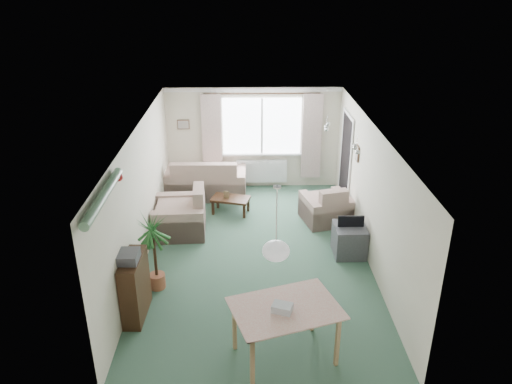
{
  "coord_description": "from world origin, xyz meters",
  "views": [
    {
      "loc": [
        -0.18,
        -7.85,
        4.8
      ],
      "look_at": [
        0.0,
        0.3,
        1.15
      ],
      "focal_mm": 35.0,
      "sensor_mm": 36.0,
      "label": 1
    }
  ],
  "objects_px": {
    "bookshelf": "(135,287)",
    "tv_cube": "(349,240)",
    "dining_table": "(285,333)",
    "houseplant": "(155,252)",
    "coffee_table": "(231,205)",
    "armchair_corner": "(326,203)",
    "armchair_left": "(179,210)",
    "sofa": "(206,176)",
    "pet_bed": "(329,205)"
  },
  "relations": [
    {
      "from": "armchair_corner",
      "to": "houseplant",
      "type": "relative_size",
      "value": 0.69
    },
    {
      "from": "tv_cube",
      "to": "houseplant",
      "type": "bearing_deg",
      "value": -163.76
    },
    {
      "from": "sofa",
      "to": "dining_table",
      "type": "relative_size",
      "value": 1.44
    },
    {
      "from": "sofa",
      "to": "coffee_table",
      "type": "bearing_deg",
      "value": 122.51
    },
    {
      "from": "sofa",
      "to": "dining_table",
      "type": "distance_m",
      "value": 5.54
    },
    {
      "from": "coffee_table",
      "to": "pet_bed",
      "type": "relative_size",
      "value": 1.31
    },
    {
      "from": "tv_cube",
      "to": "pet_bed",
      "type": "distance_m",
      "value": 1.95
    },
    {
      "from": "armchair_corner",
      "to": "sofa",
      "type": "bearing_deg",
      "value": -42.11
    },
    {
      "from": "dining_table",
      "to": "armchair_corner",
      "type": "bearing_deg",
      "value": 73.8
    },
    {
      "from": "armchair_corner",
      "to": "coffee_table",
      "type": "xyz_separation_m",
      "value": [
        -1.98,
        0.4,
        -0.23
      ]
    },
    {
      "from": "armchair_left",
      "to": "bookshelf",
      "type": "height_order",
      "value": "bookshelf"
    },
    {
      "from": "bookshelf",
      "to": "houseplant",
      "type": "distance_m",
      "value": 0.75
    },
    {
      "from": "armchair_corner",
      "to": "armchair_left",
      "type": "relative_size",
      "value": 0.87
    },
    {
      "from": "coffee_table",
      "to": "tv_cube",
      "type": "height_order",
      "value": "tv_cube"
    },
    {
      "from": "bookshelf",
      "to": "dining_table",
      "type": "distance_m",
      "value": 2.36
    },
    {
      "from": "armchair_left",
      "to": "tv_cube",
      "type": "distance_m",
      "value": 3.33
    },
    {
      "from": "dining_table",
      "to": "houseplant",
      "type": "bearing_deg",
      "value": 139.92
    },
    {
      "from": "dining_table",
      "to": "armchair_left",
      "type": "bearing_deg",
      "value": 116.96
    },
    {
      "from": "armchair_corner",
      "to": "coffee_table",
      "type": "relative_size",
      "value": 1.16
    },
    {
      "from": "sofa",
      "to": "bookshelf",
      "type": "distance_m",
      "value": 4.46
    },
    {
      "from": "sofa",
      "to": "tv_cube",
      "type": "bearing_deg",
      "value": 137.06
    },
    {
      "from": "sofa",
      "to": "bookshelf",
      "type": "relative_size",
      "value": 1.85
    },
    {
      "from": "houseplant",
      "to": "sofa",
      "type": "bearing_deg",
      "value": 81.53
    },
    {
      "from": "coffee_table",
      "to": "sofa",
      "type": "bearing_deg",
      "value": 121.55
    },
    {
      "from": "pet_bed",
      "to": "sofa",
      "type": "bearing_deg",
      "value": 164.59
    },
    {
      "from": "pet_bed",
      "to": "dining_table",
      "type": "bearing_deg",
      "value": -106.18
    },
    {
      "from": "armchair_left",
      "to": "coffee_table",
      "type": "bearing_deg",
      "value": 126.25
    },
    {
      "from": "pet_bed",
      "to": "armchair_corner",
      "type": "bearing_deg",
      "value": -106.03
    },
    {
      "from": "armchair_corner",
      "to": "dining_table",
      "type": "relative_size",
      "value": 0.72
    },
    {
      "from": "coffee_table",
      "to": "tv_cube",
      "type": "xyz_separation_m",
      "value": [
        2.21,
        -1.73,
        0.1
      ]
    },
    {
      "from": "armchair_corner",
      "to": "bookshelf",
      "type": "bearing_deg",
      "value": 28.29
    },
    {
      "from": "armchair_corner",
      "to": "houseplant",
      "type": "distance_m",
      "value": 3.9
    },
    {
      "from": "houseplant",
      "to": "dining_table",
      "type": "xyz_separation_m",
      "value": [
        1.97,
        -1.66,
        -0.27
      ]
    },
    {
      "from": "armchair_corner",
      "to": "tv_cube",
      "type": "relative_size",
      "value": 1.48
    },
    {
      "from": "houseplant",
      "to": "pet_bed",
      "type": "xyz_separation_m",
      "value": [
        3.3,
        2.94,
        -0.6
      ]
    },
    {
      "from": "dining_table",
      "to": "tv_cube",
      "type": "bearing_deg",
      "value": 62.5
    },
    {
      "from": "coffee_table",
      "to": "armchair_corner",
      "type": "bearing_deg",
      "value": -11.49
    },
    {
      "from": "coffee_table",
      "to": "dining_table",
      "type": "bearing_deg",
      "value": -79.33
    },
    {
      "from": "sofa",
      "to": "houseplant",
      "type": "relative_size",
      "value": 1.37
    },
    {
      "from": "armchair_left",
      "to": "bookshelf",
      "type": "distance_m",
      "value": 2.64
    },
    {
      "from": "armchair_left",
      "to": "dining_table",
      "type": "relative_size",
      "value": 0.83
    },
    {
      "from": "armchair_corner",
      "to": "pet_bed",
      "type": "xyz_separation_m",
      "value": [
        0.17,
        0.61,
        -0.35
      ]
    },
    {
      "from": "armchair_corner",
      "to": "pet_bed",
      "type": "distance_m",
      "value": 0.72
    },
    {
      "from": "dining_table",
      "to": "pet_bed",
      "type": "bearing_deg",
      "value": 73.82
    },
    {
      "from": "armchair_corner",
      "to": "bookshelf",
      "type": "relative_size",
      "value": 0.93
    },
    {
      "from": "sofa",
      "to": "houseplant",
      "type": "bearing_deg",
      "value": 82.49
    },
    {
      "from": "dining_table",
      "to": "tv_cube",
      "type": "relative_size",
      "value": 2.05
    },
    {
      "from": "bookshelf",
      "to": "tv_cube",
      "type": "relative_size",
      "value": 1.6
    },
    {
      "from": "coffee_table",
      "to": "houseplant",
      "type": "xyz_separation_m",
      "value": [
        -1.14,
        -2.73,
        0.49
      ]
    },
    {
      "from": "coffee_table",
      "to": "tv_cube",
      "type": "relative_size",
      "value": 1.28
    }
  ]
}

